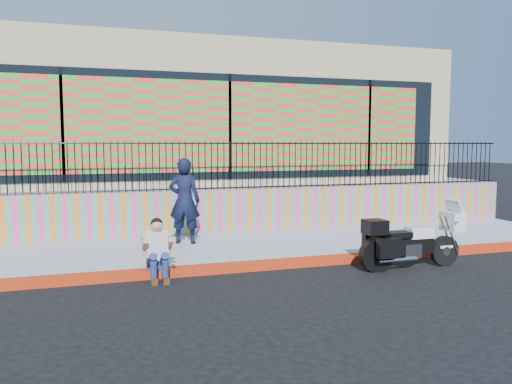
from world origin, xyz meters
name	(u,v)px	position (x,y,z in m)	size (l,w,h in m)	color
ground	(283,267)	(0.00, 0.00, 0.00)	(90.00, 90.00, 0.00)	black
red_curb	(283,264)	(0.00, 0.00, 0.07)	(16.00, 0.30, 0.15)	red
sidewalk	(257,247)	(0.00, 1.65, 0.07)	(16.00, 3.00, 0.15)	#959BB3
mural_wall	(239,211)	(0.00, 3.25, 0.70)	(16.00, 0.20, 1.10)	#FF4383
metal_fence	(239,166)	(0.00, 3.25, 1.85)	(15.80, 0.04, 1.20)	black
elevated_platform	(201,194)	(0.00, 8.35, 0.62)	(16.00, 10.00, 1.25)	#959BB3
storefront_building	(201,119)	(0.00, 8.13, 3.25)	(14.00, 8.06, 4.00)	tan
police_motorcycle	(410,240)	(2.30, -0.80, 0.55)	(2.11, 0.70, 1.31)	black
police_officer	(184,201)	(-1.56, 2.19, 1.12)	(0.71, 0.46, 1.94)	black
seated_man	(158,255)	(-2.42, -0.19, 0.45)	(0.54, 0.71, 1.06)	navy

